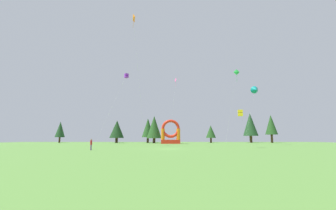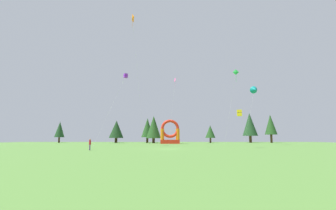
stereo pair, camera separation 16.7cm
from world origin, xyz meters
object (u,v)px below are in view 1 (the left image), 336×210
kite_purple_box (126,76)px  inflatable_yellow_castle (170,135)px  kite_pink_diamond (176,81)px  person_midfield (91,143)px  kite_yellow_box (240,113)px  kite_orange_diamond (133,20)px  kite_teal_delta (255,90)px  kite_green_diamond (236,73)px

kite_purple_box → inflatable_yellow_castle: 23.91m
kite_pink_diamond → kite_purple_box: (-11.59, -15.71, -2.75)m
person_midfield → kite_yellow_box: bearing=118.2°
kite_pink_diamond → kite_orange_diamond: bearing=-110.0°
kite_pink_diamond → kite_teal_delta: kite_pink_diamond is taller
kite_orange_diamond → kite_green_diamond: (22.87, 11.94, -7.05)m
kite_orange_diamond → kite_teal_delta: kite_orange_diamond is taller
kite_pink_diamond → kite_yellow_box: bearing=-68.0°
kite_purple_box → inflatable_yellow_castle: bearing=60.1°
kite_teal_delta → kite_green_diamond: size_ratio=0.85×
kite_pink_diamond → kite_purple_box: kite_pink_diamond is taller
inflatable_yellow_castle → kite_pink_diamond: bearing=-48.6°
kite_yellow_box → kite_green_diamond: kite_green_diamond is taller
kite_orange_diamond → kite_teal_delta: 35.24m
kite_pink_diamond → kite_purple_box: 19.71m
kite_green_diamond → person_midfield: size_ratio=11.16×
kite_purple_box → inflatable_yellow_castle: kite_purple_box is taller
kite_green_diamond → kite_purple_box: bearing=-173.3°
kite_green_diamond → kite_teal_delta: bearing=40.1°
kite_pink_diamond → kite_teal_delta: 21.87m
kite_orange_diamond → kite_yellow_box: bearing=-3.0°
kite_teal_delta → kite_green_diamond: bearing=-139.9°
kite_orange_diamond → kite_pink_diamond: size_ratio=1.32×
kite_pink_diamond → kite_teal_delta: bearing=-20.4°
kite_teal_delta → kite_purple_box: kite_purple_box is taller
kite_orange_diamond → kite_purple_box: kite_orange_diamond is taller
kite_purple_box → inflatable_yellow_castle: (10.04, 17.46, -12.88)m
kite_pink_diamond → inflatable_yellow_castle: bearing=131.4°
inflatable_yellow_castle → kite_green_diamond: bearing=-43.1°
kite_green_diamond → inflatable_yellow_castle: (-15.45, 14.48, -14.41)m
kite_yellow_box → inflatable_yellow_castle: bearing=113.4°
kite_orange_diamond → person_midfield: bearing=-114.8°
kite_green_diamond → inflatable_yellow_castle: bearing=136.9°
kite_green_diamond → inflatable_yellow_castle: kite_green_diamond is taller
kite_purple_box → person_midfield: 22.91m
kite_purple_box → kite_green_diamond: size_ratio=0.90×
kite_purple_box → kite_green_diamond: kite_green_diamond is taller
kite_yellow_box → person_midfield: bearing=-161.6°
kite_teal_delta → kite_orange_diamond: bearing=-149.4°
kite_yellow_box → person_midfield: 25.14m
kite_yellow_box → kite_teal_delta: kite_teal_delta is taller
kite_yellow_box → kite_pink_diamond: kite_pink_diamond is taller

